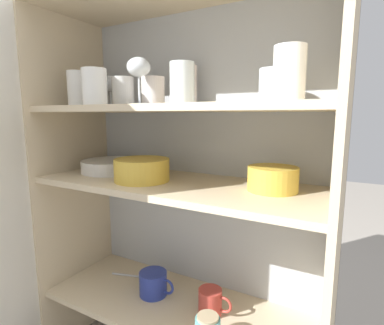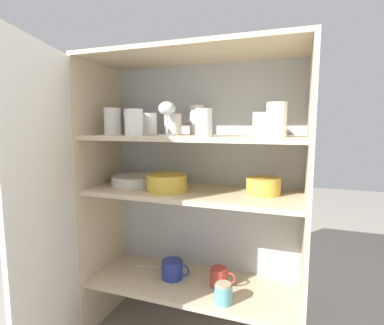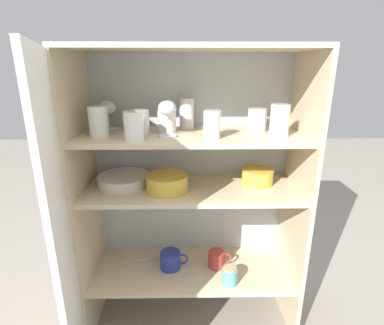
# 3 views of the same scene
# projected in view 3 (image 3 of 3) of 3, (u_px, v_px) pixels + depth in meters

# --- Properties ---
(cupboard_back_panel) EXTENTS (0.97, 0.02, 1.28)m
(cupboard_back_panel) POSITION_uv_depth(u_px,v_px,m) (191.00, 185.00, 1.53)
(cupboard_back_panel) COLOR #B2B7BC
(cupboard_back_panel) RESTS_ON ground_plane
(cupboard_side_left) EXTENTS (0.02, 0.38, 1.28)m
(cupboard_side_left) POSITION_uv_depth(u_px,v_px,m) (86.00, 201.00, 1.35)
(cupboard_side_left) COLOR #CCB793
(cupboard_side_left) RESTS_ON ground_plane
(cupboard_side_right) EXTENTS (0.02, 0.38, 1.28)m
(cupboard_side_right) POSITION_uv_depth(u_px,v_px,m) (296.00, 199.00, 1.36)
(cupboard_side_right) COLOR #CCB793
(cupboard_side_right) RESTS_ON ground_plane
(cupboard_top_panel) EXTENTS (0.97, 0.38, 0.02)m
(cupboard_top_panel) POSITION_uv_depth(u_px,v_px,m) (191.00, 48.00, 1.16)
(cupboard_top_panel) COLOR #CCB793
(cupboard_top_panel) RESTS_ON cupboard_side_left
(shelf_board_lower) EXTENTS (0.93, 0.35, 0.02)m
(shelf_board_lower) POSITION_uv_depth(u_px,v_px,m) (192.00, 270.00, 1.48)
(shelf_board_lower) COLOR beige
(shelf_board_middle) EXTENTS (0.93, 0.35, 0.02)m
(shelf_board_middle) POSITION_uv_depth(u_px,v_px,m) (192.00, 189.00, 1.34)
(shelf_board_middle) COLOR beige
(shelf_board_upper) EXTENTS (0.93, 0.35, 0.02)m
(shelf_board_upper) POSITION_uv_depth(u_px,v_px,m) (192.00, 136.00, 1.27)
(shelf_board_upper) COLOR beige
(cupboard_door) EXTENTS (0.17, 0.46, 1.28)m
(cupboard_door) POSITION_uv_depth(u_px,v_px,m) (66.00, 258.00, 0.95)
(cupboard_door) COLOR silver
(cupboard_door) RESTS_ON ground_plane
(tumbler_glass_0) EXTENTS (0.08, 0.08, 0.09)m
(tumbler_glass_0) POSITION_uv_depth(u_px,v_px,m) (167.00, 121.00, 1.28)
(tumbler_glass_0) COLOR silver
(tumbler_glass_0) RESTS_ON shelf_board_upper
(tumbler_glass_1) EXTENTS (0.08, 0.08, 0.12)m
(tumbler_glass_1) POSITION_uv_depth(u_px,v_px,m) (98.00, 122.00, 1.20)
(tumbler_glass_1) COLOR white
(tumbler_glass_1) RESTS_ON shelf_board_upper
(tumbler_glass_2) EXTENTS (0.07, 0.07, 0.11)m
(tumbler_glass_2) POSITION_uv_depth(u_px,v_px,m) (212.00, 125.00, 1.17)
(tumbler_glass_2) COLOR white
(tumbler_glass_2) RESTS_ON shelf_board_upper
(tumbler_glass_3) EXTENTS (0.08, 0.08, 0.11)m
(tumbler_glass_3) POSITION_uv_depth(u_px,v_px,m) (134.00, 126.00, 1.13)
(tumbler_glass_3) COLOR white
(tumbler_glass_3) RESTS_ON shelf_board_upper
(tumbler_glass_4) EXTENTS (0.08, 0.08, 0.13)m
(tumbler_glass_4) POSITION_uv_depth(u_px,v_px,m) (280.00, 121.00, 1.20)
(tumbler_glass_4) COLOR white
(tumbler_glass_4) RESTS_ON shelf_board_upper
(tumbler_glass_5) EXTENTS (0.08, 0.08, 0.10)m
(tumbler_glass_5) POSITION_uv_depth(u_px,v_px,m) (140.00, 122.00, 1.25)
(tumbler_glass_5) COLOR white
(tumbler_glass_5) RESTS_ON shelf_board_upper
(tumbler_glass_6) EXTENTS (0.08, 0.08, 0.10)m
(tumbler_glass_6) POSITION_uv_depth(u_px,v_px,m) (257.00, 120.00, 1.31)
(tumbler_glass_6) COLOR white
(tumbler_glass_6) RESTS_ON shelf_board_upper
(tumbler_glass_7) EXTENTS (0.07, 0.07, 0.14)m
(tumbler_glass_7) POSITION_uv_depth(u_px,v_px,m) (187.00, 113.00, 1.35)
(tumbler_glass_7) COLOR silver
(tumbler_glass_7) RESTS_ON shelf_board_upper
(wine_glass_0) EXTENTS (0.08, 0.08, 0.13)m
(wine_glass_0) POSITION_uv_depth(u_px,v_px,m) (107.00, 109.00, 1.34)
(wine_glass_0) COLOR white
(wine_glass_0) RESTS_ON shelf_board_upper
(wine_glass_1) EXTENTS (0.07, 0.07, 0.14)m
(wine_glass_1) POSITION_uv_depth(u_px,v_px,m) (167.00, 111.00, 1.18)
(wine_glass_1) COLOR white
(wine_glass_1) RESTS_ON shelf_board_upper
(plate_stack_white) EXTENTS (0.23, 0.23, 0.04)m
(plate_stack_white) POSITION_uv_depth(u_px,v_px,m) (124.00, 180.00, 1.36)
(plate_stack_white) COLOR silver
(plate_stack_white) RESTS_ON shelf_board_middle
(mixing_bowl_large) EXTENTS (0.18, 0.18, 0.07)m
(mixing_bowl_large) POSITION_uv_depth(u_px,v_px,m) (167.00, 182.00, 1.29)
(mixing_bowl_large) COLOR gold
(mixing_bowl_large) RESTS_ON shelf_board_middle
(serving_bowl_small) EXTENTS (0.14, 0.14, 0.07)m
(serving_bowl_small) POSITION_uv_depth(u_px,v_px,m) (257.00, 176.00, 1.37)
(serving_bowl_small) COLOR gold
(serving_bowl_small) RESTS_ON shelf_board_middle
(coffee_mug_primary) EXTENTS (0.14, 0.10, 0.09)m
(coffee_mug_primary) POSITION_uv_depth(u_px,v_px,m) (171.00, 260.00, 1.47)
(coffee_mug_primary) COLOR #283893
(coffee_mug_primary) RESTS_ON shelf_board_lower
(coffee_mug_extra_1) EXTENTS (0.12, 0.08, 0.08)m
(coffee_mug_extra_1) POSITION_uv_depth(u_px,v_px,m) (217.00, 259.00, 1.48)
(coffee_mug_extra_1) COLOR #BC3D33
(coffee_mug_extra_1) RESTS_ON shelf_board_lower
(storage_jar) EXTENTS (0.07, 0.07, 0.08)m
(storage_jar) POSITION_uv_depth(u_px,v_px,m) (230.00, 275.00, 1.36)
(storage_jar) COLOR #5BA3A8
(storage_jar) RESTS_ON shelf_board_lower
(serving_spoon) EXTENTS (0.17, 0.06, 0.01)m
(serving_spoon) POSITION_uv_depth(u_px,v_px,m) (145.00, 259.00, 1.53)
(serving_spoon) COLOR silver
(serving_spoon) RESTS_ON shelf_board_lower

